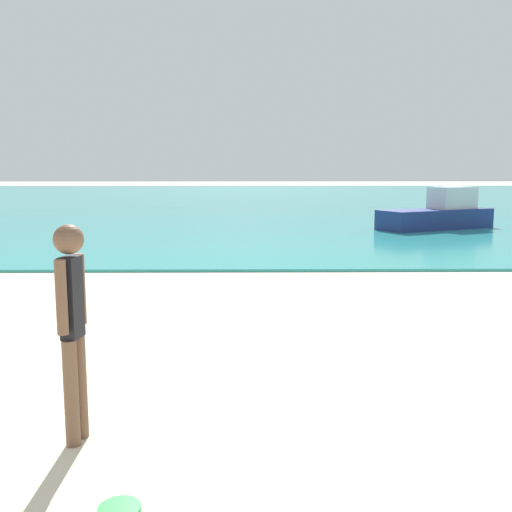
% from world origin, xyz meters
% --- Properties ---
extents(water, '(160.00, 60.00, 0.06)m').
position_xyz_m(water, '(0.00, 44.92, 0.03)').
color(water, teal).
rests_on(water, ground).
extents(person_standing, '(0.22, 0.38, 1.67)m').
position_xyz_m(person_standing, '(-2.00, 7.52, 0.95)').
color(person_standing, brown).
rests_on(person_standing, ground).
extents(frisbee, '(0.26, 0.26, 0.03)m').
position_xyz_m(frisbee, '(-1.48, 6.58, 0.01)').
color(frisbee, green).
rests_on(frisbee, ground).
extents(boat_near, '(4.26, 3.01, 1.40)m').
position_xyz_m(boat_near, '(5.78, 23.08, 0.54)').
color(boat_near, navy).
rests_on(boat_near, water).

